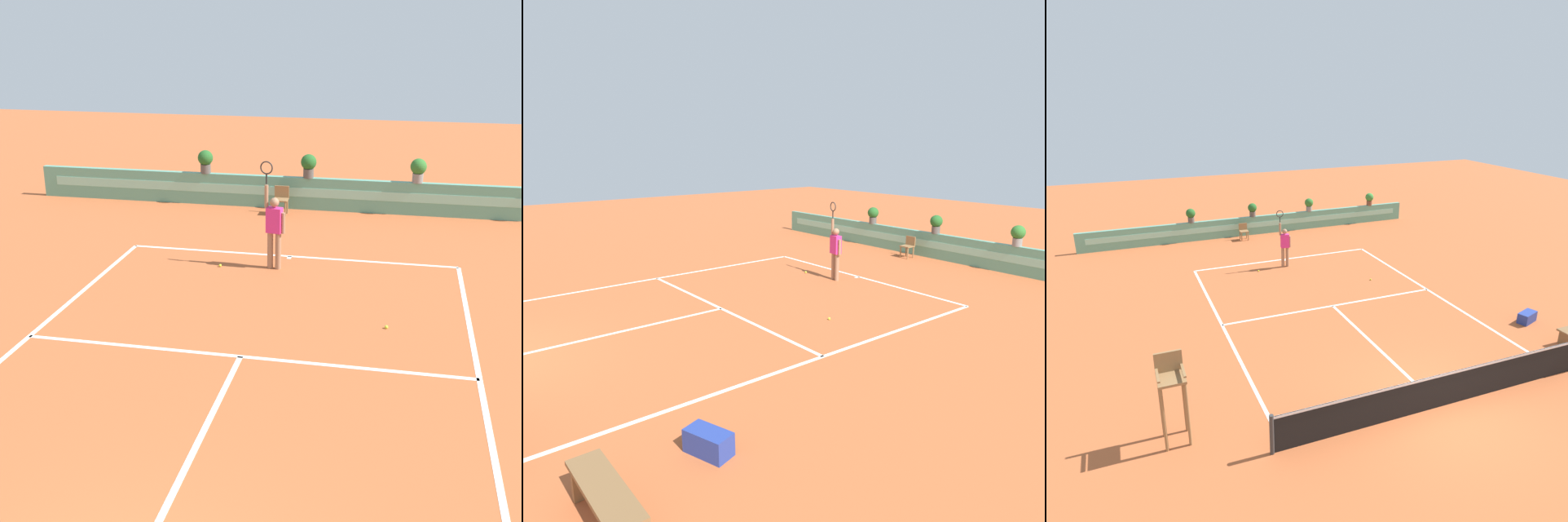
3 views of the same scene
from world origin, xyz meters
TOP-DOWN VIEW (x-y plane):
  - ground_plane at (0.00, 6.00)m, footprint 60.00×60.00m
  - court_lines at (0.00, 6.72)m, footprint 8.32×11.94m
  - back_wall_barrier at (0.00, 16.39)m, footprint 18.00×0.21m
  - ball_kid_chair at (-0.90, 15.66)m, footprint 0.44×0.44m
  - tennis_player at (-0.24, 10.97)m, footprint 0.62×0.27m
  - tennis_ball_near_baseline at (-1.53, 10.81)m, footprint 0.07×0.07m
  - tennis_ball_mid_court at (2.52, 8.10)m, footprint 0.07×0.07m
  - potted_plant_right at (3.11, 16.39)m, footprint 0.48×0.48m
  - potted_plant_left at (-3.45, 16.39)m, footprint 0.48×0.48m
  - potted_plant_centre at (-0.18, 16.39)m, footprint 0.48×0.48m

SIDE VIEW (x-z plane):
  - ground_plane at x=0.00m, z-range 0.00..0.00m
  - court_lines at x=0.00m, z-range 0.00..0.01m
  - tennis_ball_near_baseline at x=-1.53m, z-range 0.00..0.07m
  - tennis_ball_mid_court at x=2.52m, z-range 0.00..0.07m
  - ball_kid_chair at x=-0.90m, z-range 0.05..0.90m
  - back_wall_barrier at x=0.00m, z-range 0.00..1.00m
  - tennis_player at x=-0.24m, z-range -0.24..2.34m
  - potted_plant_right at x=3.11m, z-range 1.05..1.78m
  - potted_plant_left at x=-3.45m, z-range 1.05..1.78m
  - potted_plant_centre at x=-0.18m, z-range 1.05..1.78m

